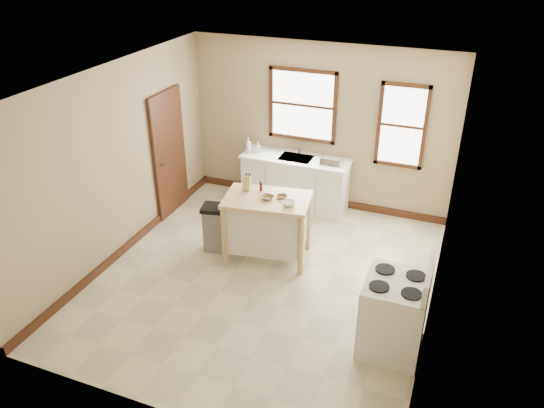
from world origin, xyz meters
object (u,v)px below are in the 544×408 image
(soap_bottle_a, at_px, (248,145))
(soap_bottle_b, at_px, (258,147))
(kitchen_island, at_px, (267,228))
(dish_rack, at_px, (332,161))
(bowl_a, at_px, (267,197))
(pepper_grinder, at_px, (261,186))
(bowl_b, at_px, (282,197))
(trash_bin, at_px, (216,228))
(gas_stove, at_px, (395,306))
(bowl_c, at_px, (289,203))
(knife_block, at_px, (247,184))

(soap_bottle_a, xyz_separation_m, soap_bottle_b, (0.15, 0.06, -0.04))
(kitchen_island, bearing_deg, dish_rack, 64.53)
(soap_bottle_a, height_order, bowl_a, soap_bottle_a)
(soap_bottle_a, relative_size, dish_rack, 0.72)
(kitchen_island, height_order, bowl_a, bowl_a)
(soap_bottle_b, height_order, pepper_grinder, pepper_grinder)
(dish_rack, relative_size, bowl_b, 2.39)
(trash_bin, bearing_deg, soap_bottle_b, 79.36)
(trash_bin, height_order, gas_stove, gas_stove)
(bowl_c, height_order, trash_bin, bowl_c)
(dish_rack, xyz_separation_m, pepper_grinder, (-0.66, -1.45, 0.10))
(soap_bottle_a, bearing_deg, bowl_a, -68.32)
(knife_block, bearing_deg, soap_bottle_a, 111.14)
(bowl_a, xyz_separation_m, gas_stove, (2.04, -1.22, -0.41))
(pepper_grinder, bearing_deg, bowl_a, -48.56)
(soap_bottle_a, relative_size, bowl_b, 1.71)
(bowl_c, xyz_separation_m, gas_stove, (1.69, -1.15, -0.42))
(knife_block, relative_size, gas_stove, 0.17)
(bowl_a, bearing_deg, gas_stove, -30.89)
(soap_bottle_a, height_order, knife_block, knife_block)
(bowl_a, xyz_separation_m, bowl_c, (0.35, -0.07, 0.01))
(soap_bottle_b, relative_size, bowl_c, 0.98)
(soap_bottle_b, relative_size, gas_stove, 0.15)
(gas_stove, bearing_deg, pepper_grinder, 147.30)
(soap_bottle_a, bearing_deg, dish_rack, -8.47)
(soap_bottle_a, distance_m, soap_bottle_b, 0.17)
(bowl_a, height_order, bowl_b, bowl_a)
(knife_block, bearing_deg, pepper_grinder, 10.82)
(pepper_grinder, height_order, bowl_a, pepper_grinder)
(soap_bottle_b, height_order, bowl_b, soap_bottle_b)
(trash_bin, bearing_deg, pepper_grinder, 10.45)
(pepper_grinder, bearing_deg, bowl_b, -15.44)
(soap_bottle_b, xyz_separation_m, bowl_c, (1.19, -1.75, 0.01))
(dish_rack, xyz_separation_m, bowl_b, (-0.30, -1.55, 0.04))
(soap_bottle_a, relative_size, kitchen_island, 0.21)
(soap_bottle_b, relative_size, trash_bin, 0.25)
(soap_bottle_a, xyz_separation_m, bowl_a, (1.00, -1.62, -0.04))
(soap_bottle_a, height_order, kitchen_island, soap_bottle_a)
(soap_bottle_b, bearing_deg, bowl_a, -85.37)
(knife_block, bearing_deg, trash_bin, -155.94)
(pepper_grinder, bearing_deg, bowl_c, -27.34)
(trash_bin, bearing_deg, bowl_c, -12.39)
(kitchen_island, bearing_deg, soap_bottle_b, 107.87)
(pepper_grinder, xyz_separation_m, gas_stove, (2.22, -1.42, -0.46))
(bowl_c, bearing_deg, soap_bottle_b, 124.36)
(soap_bottle_b, bearing_deg, soap_bottle_a, 179.00)
(knife_block, distance_m, bowl_c, 0.76)
(trash_bin, bearing_deg, bowl_a, -7.99)
(bowl_a, bearing_deg, bowl_c, -11.01)
(bowl_c, bearing_deg, knife_block, 162.51)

